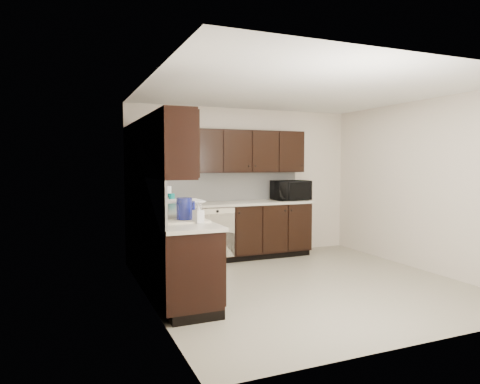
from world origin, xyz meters
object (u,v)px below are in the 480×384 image
object	(u,v)px
microwave	(291,190)
toaster_oven	(149,199)
blue_pitcher	(184,210)
storage_bin	(178,210)
sink	(178,225)

from	to	relation	value
microwave	toaster_oven	bearing A→B (deg)	-179.08
microwave	blue_pitcher	bearing A→B (deg)	-140.33
toaster_oven	storage_bin	size ratio (longest dim) A/B	0.59
microwave	storage_bin	world-z (taller)	microwave
storage_bin	blue_pitcher	world-z (taller)	blue_pitcher
sink	toaster_oven	size ratio (longest dim) A/B	2.67
storage_bin	toaster_oven	bearing A→B (deg)	91.20
sink	storage_bin	xyz separation A→B (m)	(0.03, 0.09, 0.16)
microwave	storage_bin	xyz separation A→B (m)	(-2.40, -1.61, -0.07)
microwave	toaster_oven	distance (m)	2.43
blue_pitcher	microwave	bearing A→B (deg)	38.12
toaster_oven	sink	bearing A→B (deg)	-109.81
blue_pitcher	storage_bin	bearing A→B (deg)	89.54
toaster_oven	blue_pitcher	distance (m)	1.91
storage_bin	blue_pitcher	bearing A→B (deg)	-90.48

